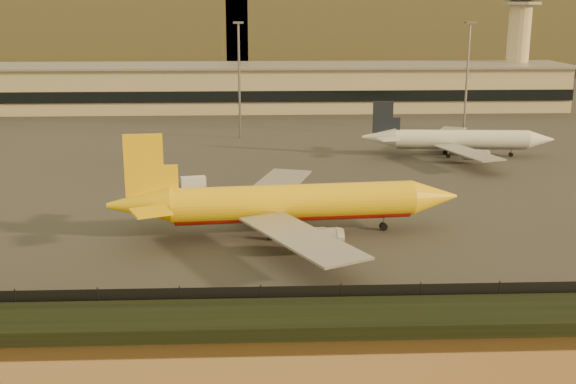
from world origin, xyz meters
The scene contains 11 objects.
ground centered at (0.00, 0.00, 0.00)m, with size 900.00×900.00×0.00m, color black.
embankment centered at (0.00, -17.00, 0.70)m, with size 320.00×7.00×1.40m, color black.
tarmac centered at (0.00, 95.00, 0.10)m, with size 320.00×220.00×0.20m, color #2D2D2D.
perimeter_fence centered at (0.00, -13.00, 1.30)m, with size 300.00×0.05×2.20m, color black.
terminal_building centered at (-14.52, 125.55, 6.25)m, with size 202.00×25.00×12.60m.
control_tower centered at (70.00, 131.00, 21.66)m, with size 11.20×11.20×35.50m.
apron_light_masts centered at (15.00, 75.00, 15.70)m, with size 152.20×12.20×25.40m.
dhl_cargo_jet centered at (-2.35, 10.39, 4.30)m, with size 45.94×44.82×13.72m.
white_narrowbody_jet centered at (33.20, 58.45, 3.43)m, with size 37.64×36.65×10.81m.
gse_vehicle_yellow centered at (9.73, 29.61, 0.98)m, with size 3.47×1.56×1.56m, color yellow.
gse_vehicle_white centered at (-16.72, 35.48, 1.10)m, with size 4.00×1.80×1.80m, color white.
Camera 1 is at (-6.15, -79.59, 29.59)m, focal length 45.00 mm.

